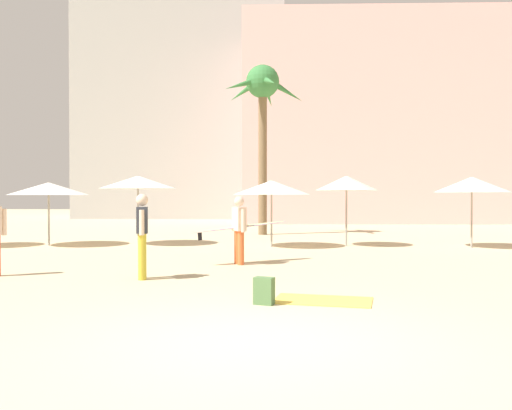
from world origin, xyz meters
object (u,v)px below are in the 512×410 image
at_px(cafe_umbrella_1, 49,189).
at_px(cafe_umbrella_2, 472,185).
at_px(person_near_right, 142,232).
at_px(cafe_umbrella_3, 138,182).
at_px(cafe_umbrella_4, 272,188).
at_px(palm_tree_far_left, 262,98).
at_px(person_mid_left, 239,227).
at_px(cafe_umbrella_0, 346,183).
at_px(backpack, 264,291).
at_px(beach_towel, 323,300).

height_order(cafe_umbrella_1, cafe_umbrella_2, cafe_umbrella_2).
bearing_deg(person_near_right, cafe_umbrella_3, -87.48).
bearing_deg(cafe_umbrella_4, cafe_umbrella_1, 177.86).
bearing_deg(cafe_umbrella_3, cafe_umbrella_1, -170.48).
relative_size(palm_tree_far_left, cafe_umbrella_3, 2.78).
xyz_separation_m(cafe_umbrella_1, cafe_umbrella_2, (13.89, -0.33, 0.12)).
bearing_deg(cafe_umbrella_2, person_mid_left, -148.42).
height_order(cafe_umbrella_0, cafe_umbrella_1, cafe_umbrella_0).
height_order(cafe_umbrella_1, person_near_right, cafe_umbrella_1).
bearing_deg(cafe_umbrella_3, palm_tree_far_left, 49.36).
xyz_separation_m(person_mid_left, person_near_right, (-1.80, -2.52, 0.04)).
distance_m(cafe_umbrella_2, backpack, 11.62).
bearing_deg(person_mid_left, cafe_umbrella_2, 4.59).
distance_m(cafe_umbrella_1, person_mid_left, 8.26).
distance_m(person_mid_left, person_near_right, 3.09).
distance_m(cafe_umbrella_3, person_mid_left, 6.58).
height_order(palm_tree_far_left, backpack, palm_tree_far_left).
distance_m(cafe_umbrella_4, person_near_right, 7.53).
bearing_deg(beach_towel, palm_tree_far_left, 94.69).
bearing_deg(cafe_umbrella_4, cafe_umbrella_0, 9.55).
bearing_deg(backpack, cafe_umbrella_3, 43.51).
xyz_separation_m(beach_towel, backpack, (-0.92, -0.31, 0.19)).
bearing_deg(cafe_umbrella_0, backpack, -104.66).
relative_size(cafe_umbrella_4, beach_towel, 1.62).
distance_m(backpack, person_near_right, 3.58).
xyz_separation_m(cafe_umbrella_1, backpack, (7.35, -9.76, -1.70)).
bearing_deg(palm_tree_far_left, person_mid_left, -92.21).
bearing_deg(cafe_umbrella_4, cafe_umbrella_3, 170.50).
height_order(backpack, person_mid_left, person_mid_left).
height_order(cafe_umbrella_1, cafe_umbrella_4, cafe_umbrella_4).
relative_size(beach_towel, person_mid_left, 0.62).
height_order(palm_tree_far_left, cafe_umbrella_2, palm_tree_far_left).
relative_size(cafe_umbrella_1, cafe_umbrella_3, 1.01).
distance_m(cafe_umbrella_1, cafe_umbrella_4, 7.46).
xyz_separation_m(palm_tree_far_left, cafe_umbrella_1, (-7.06, -5.35, -3.94)).
relative_size(cafe_umbrella_2, person_near_right, 1.39).
height_order(cafe_umbrella_2, backpack, cafe_umbrella_2).
relative_size(cafe_umbrella_3, cafe_umbrella_4, 1.04).
bearing_deg(cafe_umbrella_4, backpack, -90.62).
distance_m(cafe_umbrella_4, person_mid_left, 4.67).
relative_size(cafe_umbrella_2, cafe_umbrella_3, 0.91).
distance_m(palm_tree_far_left, cafe_umbrella_3, 7.40).
xyz_separation_m(cafe_umbrella_0, backpack, (-2.59, -9.90, -1.88)).
bearing_deg(cafe_umbrella_1, cafe_umbrella_4, -2.14).
xyz_separation_m(cafe_umbrella_4, person_near_right, (-2.58, -7.00, -1.00)).
bearing_deg(beach_towel, cafe_umbrella_1, 131.23).
bearing_deg(cafe_umbrella_3, cafe_umbrella_4, -9.50).
xyz_separation_m(cafe_umbrella_1, person_mid_left, (6.67, -4.76, -1.00)).
distance_m(cafe_umbrella_3, backpack, 11.34).
height_order(beach_towel, person_near_right, person_near_right).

